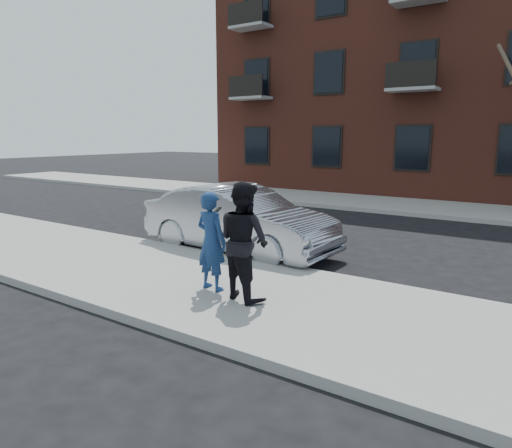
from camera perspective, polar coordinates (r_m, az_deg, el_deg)
The scene contains 9 objects.
ground at distance 8.53m, azimuth -6.38°, elevation -7.61°, with size 100.00×100.00×0.00m, color black.
near_sidewalk at distance 8.33m, azimuth -7.51°, elevation -7.56°, with size 50.00×3.50×0.15m, color gray.
near_curb at distance 9.69m, azimuth -0.46°, elevation -4.79°, with size 50.00×0.10×0.15m, color #999691.
far_sidewalk at distance 18.37m, azimuth 16.84°, elevation 2.31°, with size 50.00×3.50×0.15m, color gray.
far_curb at distance 16.67m, azimuth 15.01°, elevation 1.56°, with size 50.00×0.10×0.15m, color #999691.
apartment_building at distance 24.61m, azimuth 27.28°, elevation 17.92°, with size 24.30×10.30×12.30m.
silver_sedan at distance 10.63m, azimuth -2.22°, elevation 0.57°, with size 1.66×4.77×1.57m, color #999BA3.
man_hoodie at distance 7.63m, azimuth -5.60°, elevation -2.15°, with size 0.65×0.52×1.67m.
man_peacoat at distance 7.17m, azimuth -1.53°, elevation -2.11°, with size 1.07×0.93×1.88m.
Camera 1 is at (5.24, -6.15, 2.72)m, focal length 32.00 mm.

